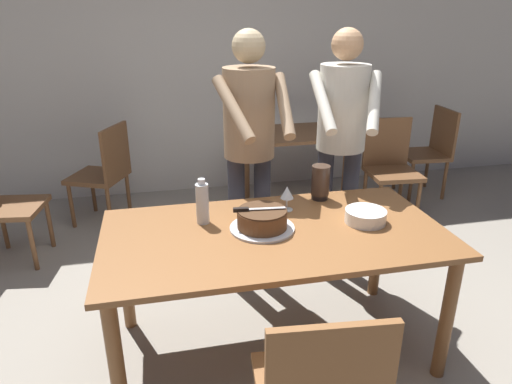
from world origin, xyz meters
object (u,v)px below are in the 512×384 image
Objects in this scene: cake_knife at (248,209)px; wine_glass_near at (287,193)px; main_dining_table at (275,248)px; person_standing_beside at (342,131)px; background_chair_0 at (390,165)px; background_table at (295,149)px; water_bottle at (202,203)px; hurricane_lamp at (320,182)px; plate_stack at (365,216)px; person_cutting_cake at (250,137)px; cake_on_platter at (262,220)px; background_chair_1 at (105,171)px; background_chair_2 at (430,149)px.

wine_glass_near reaches higher than cake_knife.
person_standing_beside reaches higher than main_dining_table.
wine_glass_near is at bearing -135.82° from background_chair_0.
wine_glass_near is 0.14× the size of background_table.
person_standing_beside is 1.40m from background_table.
person_standing_beside is (0.63, 0.70, 0.42)m from main_dining_table.
hurricane_lamp is at bearing 14.22° from water_bottle.
person_standing_beside is at bearing 79.50° from plate_stack.
cake_knife is 0.68m from person_cutting_cake.
person_cutting_cake is 0.63m from person_standing_beside.
cake_knife is 1.88× the size of wine_glass_near.
plate_stack is at bearing -3.59° from cake_knife.
background_chair_1 is at bearing 116.82° from cake_on_platter.
main_dining_table is 1.97× the size of background_chair_1.
cake_on_platter is 0.70m from person_cutting_cake.
person_cutting_cake reaches higher than wine_glass_near.
plate_stack is 0.77m from person_standing_beside.
hurricane_lamp is at bearing 44.28° from main_dining_table.
main_dining_table is 7.08× the size of water_bottle.
background_chair_2 is at bearing -0.92° from background_table.
person_cutting_cake is at bearing 77.71° from cake_knife.
background_table is at bearing 66.50° from cake_knife.
cake_knife is at bearing -139.19° from person_standing_beside.
main_dining_table is 1.03× the size of person_cutting_cake.
hurricane_lamp is (0.51, 0.32, -0.01)m from cake_knife.
plate_stack is 1.53× the size of wine_glass_near.
wine_glass_near reaches higher than background_table.
hurricane_lamp is (0.38, 0.37, 0.21)m from main_dining_table.
main_dining_table is at bearing -118.47° from wine_glass_near.
person_cutting_cake is (-0.37, 0.31, 0.22)m from hurricane_lamp.
background_table is at bearing 68.34° from cake_on_platter.
cake_knife is 0.30× the size of background_chair_1.
hurricane_lamp is at bearing -133.00° from background_chair_0.
person_standing_beside is at bearing 2.76° from person_cutting_cake.
background_chair_0 is at bearing 44.18° from wine_glass_near.
water_bottle is (-0.22, 0.14, -0.00)m from cake_knife.
main_dining_table is 2.94m from background_chair_2.
cake_knife is 0.27× the size of background_table.
wine_glass_near is at bearing -55.89° from background_chair_1.
background_chair_1 is at bearing -179.13° from background_table.
hurricane_lamp is at bearing -101.96° from background_table.
background_chair_0 is (0.80, -0.41, -0.09)m from background_table.
person_cutting_cake is (-0.13, 0.43, 0.22)m from wine_glass_near.
cake_on_platter is at bearing -5.75° from cake_knife.
background_chair_2 is at bearing 35.56° from water_bottle.
main_dining_table is at bearing -131.97° from person_standing_beside.
plate_stack is at bearing 0.54° from main_dining_table.
wine_glass_near is (-0.37, 0.24, 0.07)m from plate_stack.
hurricane_lamp is 0.23× the size of background_chair_1.
background_chair_1 is (-1.04, 1.98, -0.16)m from main_dining_table.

